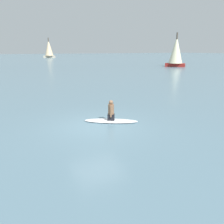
{
  "coord_description": "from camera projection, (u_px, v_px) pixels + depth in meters",
  "views": [
    {
      "loc": [
        4.17,
        9.76,
        3.57
      ],
      "look_at": [
        -0.76,
        0.09,
        0.62
      ],
      "focal_mm": 36.91,
      "sensor_mm": 36.0,
      "label": 1
    }
  ],
  "objects": [
    {
      "name": "sailboat_near_left",
      "position": [
        49.0,
        48.0,
        102.26
      ],
      "size": [
        5.44,
        4.41,
        8.59
      ],
      "rotation": [
        0.0,
        0.0,
        -0.24
      ],
      "color": "#B2A893",
      "rests_on": "ground"
    },
    {
      "name": "surfboard",
      "position": [
        111.0,
        121.0,
        11.79
      ],
      "size": [
        2.74,
        2.1,
        0.09
      ],
      "primitive_type": "ellipsoid",
      "rotation": [
        0.0,
        0.0,
        2.59
      ],
      "color": "white",
      "rests_on": "ground"
    },
    {
      "name": "sailboat_center_horizon",
      "position": [
        176.0,
        51.0,
        48.52
      ],
      "size": [
        4.07,
        4.07,
        6.98
      ],
      "rotation": [
        0.0,
        0.0,
        2.32
      ],
      "color": "maroon",
      "rests_on": "ground"
    },
    {
      "name": "person_paddler",
      "position": [
        111.0,
        111.0,
        11.65
      ],
      "size": [
        0.44,
        0.43,
        1.04
      ],
      "rotation": [
        0.0,
        0.0,
        2.59
      ],
      "color": "black",
      "rests_on": "surfboard"
    },
    {
      "name": "ground_plane",
      "position": [
        97.0,
        126.0,
        11.16
      ],
      "size": [
        400.0,
        400.0,
        0.0
      ],
      "primitive_type": "plane",
      "color": "slate"
    }
  ]
}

